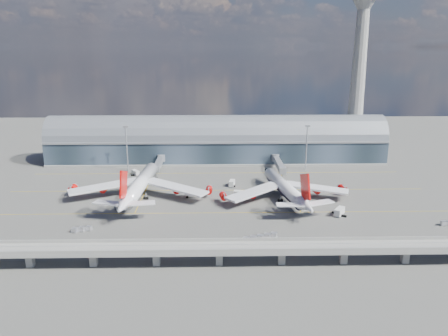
{
  "coord_description": "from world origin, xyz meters",
  "views": [
    {
      "loc": [
        -1.17,
        -181.63,
        67.32
      ],
      "look_at": [
        2.92,
        10.0,
        14.0
      ],
      "focal_mm": 35.0,
      "sensor_mm": 36.0,
      "label": 1
    }
  ],
  "objects_px": {
    "control_tower": "(358,74)",
    "service_truck_1": "(192,194)",
    "floodlight_mast_right": "(307,147)",
    "service_truck_4": "(232,183)",
    "airliner_left": "(139,185)",
    "service_truck_3": "(339,212)",
    "cargo_train_0": "(82,229)",
    "airliner_right": "(286,189)",
    "cargo_train_1": "(260,237)",
    "service_truck_0": "(119,206)",
    "service_truck_5": "(136,173)",
    "floodlight_mast_left": "(127,147)",
    "service_truck_2": "(243,194)"
  },
  "relations": [
    {
      "from": "airliner_left",
      "to": "cargo_train_1",
      "type": "bearing_deg",
      "value": -39.11
    },
    {
      "from": "airliner_left",
      "to": "service_truck_3",
      "type": "height_order",
      "value": "airliner_left"
    },
    {
      "from": "airliner_right",
      "to": "service_truck_0",
      "type": "relative_size",
      "value": 10.31
    },
    {
      "from": "control_tower",
      "to": "floodlight_mast_right",
      "type": "height_order",
      "value": "control_tower"
    },
    {
      "from": "floodlight_mast_right",
      "to": "airliner_left",
      "type": "distance_m",
      "value": 97.55
    },
    {
      "from": "airliner_right",
      "to": "control_tower",
      "type": "bearing_deg",
      "value": 45.07
    },
    {
      "from": "service_truck_0",
      "to": "cargo_train_0",
      "type": "xyz_separation_m",
      "value": [
        -9.01,
        -24.0,
        -0.37
      ]
    },
    {
      "from": "service_truck_0",
      "to": "service_truck_3",
      "type": "distance_m",
      "value": 93.36
    },
    {
      "from": "control_tower",
      "to": "service_truck_3",
      "type": "distance_m",
      "value": 114.47
    },
    {
      "from": "floodlight_mast_right",
      "to": "airliner_left",
      "type": "bearing_deg",
      "value": -152.12
    },
    {
      "from": "control_tower",
      "to": "service_truck_4",
      "type": "relative_size",
      "value": 18.55
    },
    {
      "from": "airliner_left",
      "to": "service_truck_4",
      "type": "bearing_deg",
      "value": 24.78
    },
    {
      "from": "service_truck_3",
      "to": "service_truck_5",
      "type": "relative_size",
      "value": 1.19
    },
    {
      "from": "control_tower",
      "to": "service_truck_3",
      "type": "height_order",
      "value": "control_tower"
    },
    {
      "from": "floodlight_mast_right",
      "to": "service_truck_4",
      "type": "bearing_deg",
      "value": -146.33
    },
    {
      "from": "service_truck_4",
      "to": "cargo_train_1",
      "type": "height_order",
      "value": "service_truck_4"
    },
    {
      "from": "service_truck_1",
      "to": "service_truck_2",
      "type": "height_order",
      "value": "service_truck_1"
    },
    {
      "from": "control_tower",
      "to": "cargo_train_0",
      "type": "distance_m",
      "value": 183.31
    },
    {
      "from": "service_truck_3",
      "to": "control_tower",
      "type": "bearing_deg",
      "value": 104.4
    },
    {
      "from": "floodlight_mast_right",
      "to": "service_truck_5",
      "type": "distance_m",
      "value": 95.58
    },
    {
      "from": "floodlight_mast_left",
      "to": "service_truck_5",
      "type": "distance_m",
      "value": 15.64
    },
    {
      "from": "service_truck_4",
      "to": "cargo_train_0",
      "type": "distance_m",
      "value": 80.34
    },
    {
      "from": "airliner_right",
      "to": "service_truck_4",
      "type": "bearing_deg",
      "value": 128.76
    },
    {
      "from": "airliner_right",
      "to": "floodlight_mast_right",
      "type": "bearing_deg",
      "value": 58.83
    },
    {
      "from": "service_truck_1",
      "to": "service_truck_4",
      "type": "xyz_separation_m",
      "value": [
        19.31,
        16.37,
        -0.17
      ]
    },
    {
      "from": "airliner_right",
      "to": "service_truck_0",
      "type": "bearing_deg",
      "value": 177.78
    },
    {
      "from": "service_truck_5",
      "to": "service_truck_1",
      "type": "bearing_deg",
      "value": -85.16
    },
    {
      "from": "control_tower",
      "to": "service_truck_1",
      "type": "xyz_separation_m",
      "value": [
        -97.09,
        -72.86,
        -49.96
      ]
    },
    {
      "from": "floodlight_mast_right",
      "to": "service_truck_0",
      "type": "relative_size",
      "value": 4.22
    },
    {
      "from": "floodlight_mast_right",
      "to": "cargo_train_1",
      "type": "distance_m",
      "value": 99.27
    },
    {
      "from": "airliner_right",
      "to": "service_truck_1",
      "type": "bearing_deg",
      "value": 164.29
    },
    {
      "from": "floodlight_mast_right",
      "to": "service_truck_4",
      "type": "height_order",
      "value": "floodlight_mast_right"
    },
    {
      "from": "control_tower",
      "to": "service_truck_3",
      "type": "bearing_deg",
      "value": -109.77
    },
    {
      "from": "airliner_right",
      "to": "cargo_train_1",
      "type": "bearing_deg",
      "value": -120.21
    },
    {
      "from": "cargo_train_1",
      "to": "cargo_train_0",
      "type": "bearing_deg",
      "value": 103.5
    },
    {
      "from": "service_truck_0",
      "to": "service_truck_3",
      "type": "relative_size",
      "value": 0.9
    },
    {
      "from": "service_truck_5",
      "to": "cargo_train_1",
      "type": "relative_size",
      "value": 0.42
    },
    {
      "from": "service_truck_0",
      "to": "cargo_train_1",
      "type": "bearing_deg",
      "value": -34.0
    },
    {
      "from": "cargo_train_1",
      "to": "service_truck_5",
      "type": "bearing_deg",
      "value": 56.35
    },
    {
      "from": "cargo_train_0",
      "to": "cargo_train_1",
      "type": "height_order",
      "value": "cargo_train_1"
    },
    {
      "from": "service_truck_2",
      "to": "cargo_train_1",
      "type": "bearing_deg",
      "value": -162.97
    },
    {
      "from": "cargo_train_0",
      "to": "service_truck_0",
      "type": "bearing_deg",
      "value": -3.31
    },
    {
      "from": "airliner_left",
      "to": "service_truck_3",
      "type": "bearing_deg",
      "value": -11.89
    },
    {
      "from": "airliner_left",
      "to": "airliner_right",
      "type": "distance_m",
      "value": 66.89
    },
    {
      "from": "airliner_right",
      "to": "service_truck_2",
      "type": "distance_m",
      "value": 19.75
    },
    {
      "from": "airliner_left",
      "to": "service_truck_5",
      "type": "relative_size",
      "value": 12.34
    },
    {
      "from": "service_truck_3",
      "to": "cargo_train_0",
      "type": "distance_m",
      "value": 102.85
    },
    {
      "from": "airliner_right",
      "to": "cargo_train_1",
      "type": "relative_size",
      "value": 4.63
    },
    {
      "from": "service_truck_1",
      "to": "cargo_train_1",
      "type": "xyz_separation_m",
      "value": [
        27.03,
        -47.14,
        -0.72
      ]
    },
    {
      "from": "cargo_train_1",
      "to": "service_truck_1",
      "type": "bearing_deg",
      "value": 50.92
    }
  ]
}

